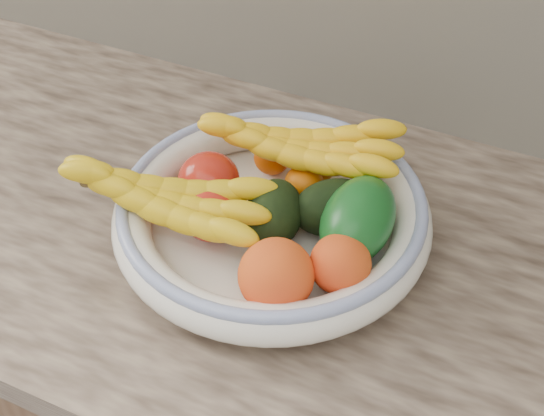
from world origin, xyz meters
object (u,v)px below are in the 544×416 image
(fruit_bowl, at_px, (272,215))
(banana_bunch_back, at_px, (298,151))
(green_mango, at_px, (358,220))
(banana_bunch_front, at_px, (165,203))

(fruit_bowl, distance_m, banana_bunch_back, 0.09)
(fruit_bowl, relative_size, green_mango, 3.04)
(green_mango, height_order, banana_bunch_front, green_mango)
(banana_bunch_back, xyz_separation_m, banana_bunch_front, (-0.11, -0.15, -0.01))
(green_mango, xyz_separation_m, banana_bunch_front, (-0.21, -0.07, 0.01))
(green_mango, relative_size, banana_bunch_back, 0.47)
(fruit_bowl, bearing_deg, banana_bunch_back, 91.53)
(banana_bunch_front, bearing_deg, banana_bunch_back, 44.73)
(fruit_bowl, xyz_separation_m, banana_bunch_back, (-0.00, 0.08, 0.04))
(fruit_bowl, distance_m, banana_bunch_front, 0.13)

